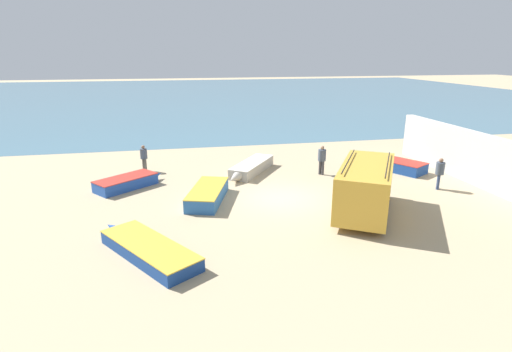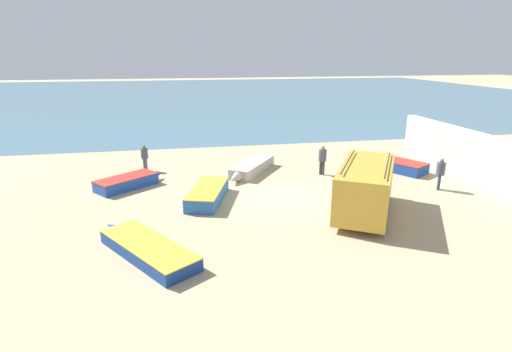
{
  "view_description": "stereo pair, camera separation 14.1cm",
  "coord_description": "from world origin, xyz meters",
  "px_view_note": "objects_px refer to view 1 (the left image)",
  "views": [
    {
      "loc": [
        -4.96,
        -18.05,
        6.96
      ],
      "look_at": [
        -1.17,
        0.81,
        1.0
      ],
      "focal_mm": 28.0,
      "sensor_mm": 36.0,
      "label": 1
    },
    {
      "loc": [
        -4.82,
        -18.08,
        6.96
      ],
      "look_at": [
        -1.17,
        0.81,
        1.0
      ],
      "focal_mm": 28.0,
      "sensor_mm": 36.0,
      "label": 2
    }
  ],
  "objects_px": {
    "fishing_rowboat_1": "(390,164)",
    "fishing_rowboat_4": "(128,182)",
    "fishing_rowboat_2": "(251,168)",
    "fisherman_1": "(322,157)",
    "parked_van": "(366,187)",
    "fisherman_0": "(144,156)",
    "fisherman_2": "(440,171)",
    "fishing_rowboat_0": "(208,193)",
    "fishing_rowboat_3": "(147,249)"
  },
  "relations": [
    {
      "from": "fishing_rowboat_1",
      "to": "fishing_rowboat_4",
      "type": "distance_m",
      "value": 15.69
    },
    {
      "from": "fishing_rowboat_2",
      "to": "fisherman_1",
      "type": "xyz_separation_m",
      "value": [
        4.06,
        -1.17,
        0.73
      ]
    },
    {
      "from": "fishing_rowboat_4",
      "to": "fisherman_1",
      "type": "distance_m",
      "value": 11.05
    },
    {
      "from": "fishing_rowboat_2",
      "to": "fisherman_1",
      "type": "relative_size",
      "value": 2.67
    },
    {
      "from": "fishing_rowboat_2",
      "to": "parked_van",
      "type": "bearing_deg",
      "value": 62.26
    },
    {
      "from": "fishing_rowboat_4",
      "to": "fisherman_0",
      "type": "relative_size",
      "value": 2.28
    },
    {
      "from": "parked_van",
      "to": "fisherman_2",
      "type": "bearing_deg",
      "value": -35.36
    },
    {
      "from": "fishing_rowboat_2",
      "to": "fishing_rowboat_4",
      "type": "xyz_separation_m",
      "value": [
        -6.97,
        -1.39,
        -0.01
      ]
    },
    {
      "from": "parked_van",
      "to": "fishing_rowboat_1",
      "type": "relative_size",
      "value": 1.2
    },
    {
      "from": "parked_van",
      "to": "fisherman_0",
      "type": "relative_size",
      "value": 3.5
    },
    {
      "from": "fishing_rowboat_2",
      "to": "fishing_rowboat_0",
      "type": "bearing_deg",
      "value": -0.86
    },
    {
      "from": "fishing_rowboat_2",
      "to": "fishing_rowboat_4",
      "type": "height_order",
      "value": "fishing_rowboat_2"
    },
    {
      "from": "fisherman_1",
      "to": "fishing_rowboat_1",
      "type": "bearing_deg",
      "value": -38.96
    },
    {
      "from": "parked_van",
      "to": "fishing_rowboat_3",
      "type": "xyz_separation_m",
      "value": [
        -9.38,
        -2.12,
        -1.0
      ]
    },
    {
      "from": "fisherman_1",
      "to": "fisherman_2",
      "type": "bearing_deg",
      "value": -79.31
    },
    {
      "from": "fishing_rowboat_1",
      "to": "fishing_rowboat_4",
      "type": "xyz_separation_m",
      "value": [
        -15.68,
        -0.57,
        -0.02
      ]
    },
    {
      "from": "fishing_rowboat_0",
      "to": "fisherman_2",
      "type": "xyz_separation_m",
      "value": [
        12.11,
        -0.81,
        0.67
      ]
    },
    {
      "from": "parked_van",
      "to": "fisherman_2",
      "type": "relative_size",
      "value": 3.3
    },
    {
      "from": "fishing_rowboat_0",
      "to": "fisherman_0",
      "type": "distance_m",
      "value": 6.78
    },
    {
      "from": "fisherman_2",
      "to": "fishing_rowboat_2",
      "type": "bearing_deg",
      "value": 6.26
    },
    {
      "from": "parked_van",
      "to": "fishing_rowboat_0",
      "type": "bearing_deg",
      "value": 96.3
    },
    {
      "from": "parked_van",
      "to": "fishing_rowboat_3",
      "type": "height_order",
      "value": "parked_van"
    },
    {
      "from": "parked_van",
      "to": "fisherman_0",
      "type": "bearing_deg",
      "value": 79.8
    },
    {
      "from": "fishing_rowboat_3",
      "to": "parked_van",
      "type": "bearing_deg",
      "value": -111.55
    },
    {
      "from": "fishing_rowboat_4",
      "to": "fisherman_0",
      "type": "height_order",
      "value": "fisherman_0"
    },
    {
      "from": "fishing_rowboat_0",
      "to": "fishing_rowboat_3",
      "type": "xyz_separation_m",
      "value": [
        -2.64,
        -5.26,
        -0.09
      ]
    },
    {
      "from": "fishing_rowboat_0",
      "to": "fisherman_2",
      "type": "height_order",
      "value": "fisherman_2"
    },
    {
      "from": "fishing_rowboat_1",
      "to": "fishing_rowboat_3",
      "type": "bearing_deg",
      "value": 90.84
    },
    {
      "from": "fisherman_1",
      "to": "parked_van",
      "type": "bearing_deg",
      "value": -135.25
    },
    {
      "from": "fishing_rowboat_0",
      "to": "fisherman_1",
      "type": "relative_size",
      "value": 2.61
    },
    {
      "from": "fishing_rowboat_0",
      "to": "fishing_rowboat_2",
      "type": "xyz_separation_m",
      "value": [
        2.89,
        4.11,
        -0.02
      ]
    },
    {
      "from": "fisherman_2",
      "to": "fishing_rowboat_0",
      "type": "bearing_deg",
      "value": 30.54
    },
    {
      "from": "parked_van",
      "to": "fishing_rowboat_2",
      "type": "relative_size",
      "value": 1.2
    },
    {
      "from": "fisherman_0",
      "to": "fisherman_2",
      "type": "distance_m",
      "value": 16.88
    },
    {
      "from": "fishing_rowboat_1",
      "to": "fishing_rowboat_3",
      "type": "relative_size",
      "value": 0.92
    },
    {
      "from": "fishing_rowboat_1",
      "to": "fisherman_1",
      "type": "bearing_deg",
      "value": 64.18
    },
    {
      "from": "fishing_rowboat_0",
      "to": "fishing_rowboat_2",
      "type": "height_order",
      "value": "fishing_rowboat_0"
    },
    {
      "from": "fishing_rowboat_2",
      "to": "fishing_rowboat_3",
      "type": "xyz_separation_m",
      "value": [
        -5.53,
        -9.37,
        -0.06
      ]
    },
    {
      "from": "fishing_rowboat_4",
      "to": "fisherman_2",
      "type": "height_order",
      "value": "fisherman_2"
    },
    {
      "from": "parked_van",
      "to": "fishing_rowboat_2",
      "type": "height_order",
      "value": "parked_van"
    },
    {
      "from": "fishing_rowboat_4",
      "to": "fisherman_1",
      "type": "height_order",
      "value": "fisherman_1"
    },
    {
      "from": "fishing_rowboat_3",
      "to": "fisherman_2",
      "type": "distance_m",
      "value": 15.42
    },
    {
      "from": "fisherman_0",
      "to": "fisherman_2",
      "type": "xyz_separation_m",
      "value": [
        15.53,
        -6.64,
        0.06
      ]
    },
    {
      "from": "fishing_rowboat_4",
      "to": "fisherman_0",
      "type": "bearing_deg",
      "value": 39.51
    },
    {
      "from": "fishing_rowboat_2",
      "to": "fishing_rowboat_1",
      "type": "bearing_deg",
      "value": 118.87
    },
    {
      "from": "parked_van",
      "to": "fishing_rowboat_3",
      "type": "relative_size",
      "value": 1.11
    },
    {
      "from": "fishing_rowboat_0",
      "to": "fisherman_1",
      "type": "height_order",
      "value": "fisherman_1"
    },
    {
      "from": "fishing_rowboat_2",
      "to": "fisherman_0",
      "type": "distance_m",
      "value": 6.57
    },
    {
      "from": "fisherman_2",
      "to": "fisherman_0",
      "type": "bearing_deg",
      "value": 11.22
    },
    {
      "from": "fishing_rowboat_1",
      "to": "fishing_rowboat_3",
      "type": "xyz_separation_m",
      "value": [
        -14.24,
        -8.55,
        -0.07
      ]
    }
  ]
}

